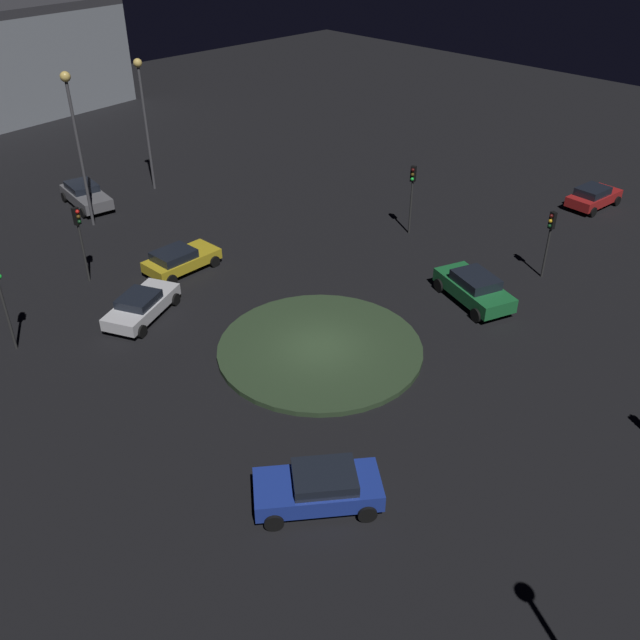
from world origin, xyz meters
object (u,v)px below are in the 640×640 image
Objects in this scene: car_blue at (319,487)px; car_grey at (86,195)px; car_yellow at (180,259)px; traffic_light_south_near at (550,231)px; traffic_light_northeast at (0,288)px; streetlamp_east at (143,104)px; traffic_light_east at (79,230)px; car_red at (593,196)px; car_green at (474,288)px; streetlamp_east_near at (74,124)px; traffic_light_south at (412,186)px; car_white at (141,305)px.

car_blue is 29.60m from car_grey.
car_yellow is 0.87× the size of car_grey.
car_grey is 1.27× the size of traffic_light_south_near.
streetlamp_east is (12.23, -15.12, 2.58)m from traffic_light_northeast.
traffic_light_east is (-9.26, 4.87, 2.20)m from car_grey.
car_red is at bearing -131.75° from car_blue.
streetlamp_east_near is (21.66, 8.97, 5.39)m from car_green.
traffic_light_south is (-4.60, -22.04, -0.17)m from traffic_light_northeast.
car_red is at bearing 131.27° from traffic_light_south.
traffic_light_south_near is (-1.04, -4.81, 1.84)m from car_green.
car_green is at bearing -126.85° from car_blue.
traffic_light_northeast is at bearing -32.32° from car_grey.
traffic_light_south is (-5.59, -12.48, 2.27)m from car_yellow.
car_red is 0.98× the size of traffic_light_east.
car_grey is at bearing 134.52° from traffic_light_east.
car_yellow is 11.74m from car_grey.
car_green is 1.19× the size of car_red.
traffic_light_northeast is at bearing 128.95° from streetlamp_east.
car_blue is 19.88m from traffic_light_south_near.
car_red is 32.74m from car_grey.
car_blue is at bearing 9.27° from traffic_light_south.
traffic_light_northeast reaches higher than car_grey.
car_grey is 21.01m from traffic_light_south.
streetlamp_east is at bearing 29.29° from car_white.
traffic_light_northeast is at bearing 167.52° from car_red.
streetlamp_east is at bearing 61.05° from car_yellow.
car_green is at bearing -65.24° from car_white.
car_yellow is 0.48× the size of streetlamp_east.
traffic_light_east is 1.12× the size of traffic_light_south_near.
car_red is 11.17m from traffic_light_south_near.
car_grey is (24.64, 7.77, -0.06)m from car_green.
traffic_light_northeast is at bearing -34.06° from traffic_light_south.
traffic_light_south_near is (-25.69, -12.58, 1.91)m from car_grey.
car_white is at bearing 28.09° from traffic_light_northeast.
car_green is at bearing 24.31° from car_grey.
streetlamp_east reaches higher than car_red.
traffic_light_northeast is (11.95, 18.10, 2.33)m from car_green.
streetlamp_east_near is at bearing 90.23° from car_yellow.
streetlamp_east_near is (9.72, -9.13, 3.06)m from traffic_light_northeast.
car_white is 5.60m from traffic_light_east.
car_red is at bearing 46.16° from traffic_light_east.
streetlamp_east is (8.79, -9.67, 2.78)m from traffic_light_east.
traffic_light_south reaches higher than traffic_light_east.
car_green is at bearing 39.51° from traffic_light_south.
traffic_light_east reaches higher than car_grey.
car_red reaches higher than car_blue.
car_yellow is 0.92× the size of traffic_light_northeast.
streetlamp_east_near is at bearing -70.21° from traffic_light_south.
car_red is at bearing -43.21° from car_white.
traffic_light_south_near reaches higher than car_grey.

